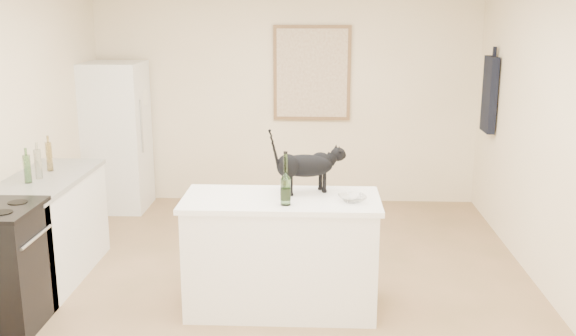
% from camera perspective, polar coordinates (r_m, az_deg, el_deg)
% --- Properties ---
extents(floor, '(5.50, 5.50, 0.00)m').
position_cam_1_polar(floor, '(5.49, -1.52, -11.01)').
color(floor, '#A67B58').
rests_on(floor, ground).
extents(wall_back, '(4.50, 0.00, 4.50)m').
position_cam_1_polar(wall_back, '(7.79, -0.14, 6.44)').
color(wall_back, '#FCE8C3').
rests_on(wall_back, ground).
extents(wall_front, '(4.50, 0.00, 4.50)m').
position_cam_1_polar(wall_front, '(2.47, -6.32, -10.48)').
color(wall_front, '#FCE8C3').
rests_on(wall_front, ground).
extents(wall_right, '(0.00, 5.50, 5.50)m').
position_cam_1_polar(wall_right, '(5.41, 22.91, 1.99)').
color(wall_right, '#FCE8C3').
rests_on(wall_right, ground).
extents(island_base, '(1.44, 0.67, 0.86)m').
position_cam_1_polar(island_base, '(5.13, -0.59, -7.62)').
color(island_base, white).
rests_on(island_base, floor).
extents(island_top, '(1.50, 0.70, 0.04)m').
position_cam_1_polar(island_top, '(4.99, -0.60, -2.81)').
color(island_top, white).
rests_on(island_top, island_base).
extents(left_cabinets, '(0.60, 1.40, 0.86)m').
position_cam_1_polar(left_cabinets, '(6.06, -20.15, -5.10)').
color(left_cabinets, white).
rests_on(left_cabinets, floor).
extents(left_countertop, '(0.62, 1.44, 0.04)m').
position_cam_1_polar(left_countertop, '(5.93, -20.51, -0.98)').
color(left_countertop, gray).
rests_on(left_countertop, left_cabinets).
extents(fridge, '(0.68, 0.68, 1.70)m').
position_cam_1_polar(fridge, '(7.81, -14.73, 2.65)').
color(fridge, white).
rests_on(fridge, floor).
extents(artwork_frame, '(0.90, 0.03, 1.10)m').
position_cam_1_polar(artwork_frame, '(7.73, 2.09, 8.23)').
color(artwork_frame, brown).
rests_on(artwork_frame, wall_back).
extents(artwork_canvas, '(0.82, 0.00, 1.02)m').
position_cam_1_polar(artwork_canvas, '(7.71, 2.09, 8.22)').
color(artwork_canvas, beige).
rests_on(artwork_canvas, wall_back).
extents(hanging_garment, '(0.08, 0.34, 0.80)m').
position_cam_1_polar(hanging_garment, '(7.31, 17.10, 6.12)').
color(hanging_garment, black).
rests_on(hanging_garment, wall_right).
extents(black_cat, '(0.58, 0.36, 0.39)m').
position_cam_1_polar(black_cat, '(5.06, 1.47, -0.05)').
color(black_cat, black).
rests_on(black_cat, island_top).
extents(wine_bottle, '(0.09, 0.09, 0.35)m').
position_cam_1_polar(wine_bottle, '(4.75, -0.22, -1.20)').
color(wine_bottle, '#346026').
rests_on(wine_bottle, island_top).
extents(glass_bowl, '(0.25, 0.25, 0.05)m').
position_cam_1_polar(glass_bowl, '(4.89, 5.60, -2.65)').
color(glass_bowl, white).
rests_on(glass_bowl, island_top).
extents(fridge_paper, '(0.04, 0.13, 0.18)m').
position_cam_1_polar(fridge_paper, '(7.69, -12.37, 6.02)').
color(fridge_paper, silver).
rests_on(fridge_paper, fridge).
extents(counter_bottle_cluster, '(0.09, 0.46, 0.26)m').
position_cam_1_polar(counter_bottle_cluster, '(5.93, -20.86, 0.39)').
color(counter_bottle_cluster, brown).
rests_on(counter_bottle_cluster, left_countertop).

